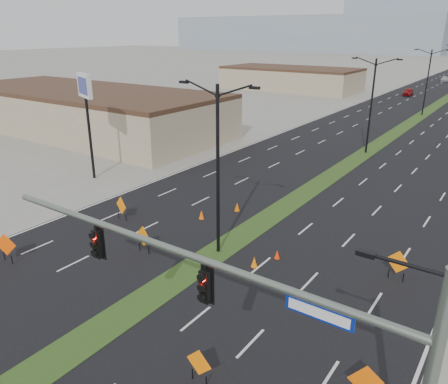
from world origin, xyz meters
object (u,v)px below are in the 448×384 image
Objects in this scene: construction_sign_2 at (143,237)px; construction_sign_3 at (199,364)px; car_left at (408,92)px; construction_sign_0 at (6,246)px; construction_sign_5 at (398,263)px; cone_3 at (237,207)px; streetlight_0 at (218,167)px; construction_sign_1 at (121,206)px; cone_2 at (277,254)px; pole_sign_west at (85,94)px; cone_0 at (201,215)px; construction_sign_4 at (365,382)px; signal_mast at (257,319)px; cone_1 at (254,262)px; car_far at (445,79)px; streetlight_2 at (427,80)px; streetlight_1 at (371,103)px.

construction_sign_3 is at bearing -22.46° from construction_sign_2.
construction_sign_0 is (-1.77, -86.45, 0.33)m from car_left.
cone_3 is (-12.29, 3.16, -0.70)m from construction_sign_5.
streetlight_0 is 6.28m from construction_sign_2.
construction_sign_1 is at bearing -159.88° from construction_sign_5.
cone_2 is 0.06× the size of pole_sign_west.
construction_sign_1 is at bearing -173.71° from cone_2.
cone_0 is 0.96× the size of cone_3.
construction_sign_5 reaches higher than construction_sign_1.
construction_sign_3 is (9.17, -6.36, -0.13)m from construction_sign_2.
cone_3 is (1.06, 8.65, -0.69)m from construction_sign_2.
construction_sign_2 reaches higher than construction_sign_4.
cone_1 is (-5.81, 9.67, -4.47)m from signal_mast.
car_left is at bearing 98.00° from cone_2.
construction_sign_1 is 5.43m from construction_sign_2.
construction_sign_1 is at bearing 178.39° from cone_1.
construction_sign_3 is at bearing -61.61° from cone_3.
signal_mast is at bearing -55.21° from cone_3.
car_far is 114.19m from construction_sign_2.
streetlight_2 is at bearing -91.42° from car_far.
streetlight_1 is 15.37× the size of cone_0.
construction_sign_0 is 8.04m from construction_sign_1.
streetlight_1 is at bearing -93.47° from car_far.
car_left is (-7.49, 22.44, -4.68)m from streetlight_2.
construction_sign_4 is (20.25, 1.60, -0.09)m from construction_sign_0.
construction_sign_3 is (14.81, -0.99, -0.18)m from construction_sign_0.
streetlight_2 is at bearing 98.73° from construction_sign_2.
cone_2 is at bearing -38.63° from cone_3.
streetlight_2 reaches higher than cone_3.
car_far is at bearing 75.67° from construction_sign_4.
streetlight_2 is 58.92m from construction_sign_2.
cone_3 is at bearing 114.97° from construction_sign_4.
cone_3 is at bearing 64.15° from cone_0.
streetlight_2 is 24.11m from car_left.
car_left is 6.86× the size of cone_1.
construction_sign_0 is 0.20× the size of pole_sign_west.
cone_2 is (-7.63, 7.69, -0.71)m from construction_sign_4.
car_left is (-16.05, 88.44, -4.05)m from signal_mast.
construction_sign_5 is 13.61m from cone_0.
streetlight_0 is 15.77× the size of cone_1.
pole_sign_west is (-17.64, -50.88, 2.14)m from streetlight_2.
construction_sign_0 is 1.08× the size of construction_sign_4.
cone_3 is at bearing -95.72° from car_far.
construction_sign_2 is at bearing -97.00° from cone_3.
construction_sign_2 is (-3.62, -58.64, -4.39)m from streetlight_2.
cone_3 is at bearing -92.67° from car_left.
construction_sign_5 is at bearing 17.51° from pole_sign_west.
streetlight_2 is at bearing 93.14° from pole_sign_west.
construction_sign_0 is 7.79m from construction_sign_2.
car_far is 8.11× the size of cone_2.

